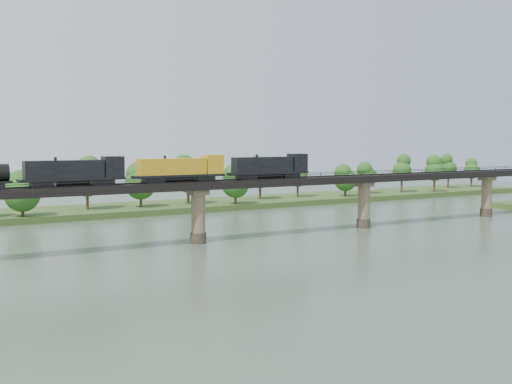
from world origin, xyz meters
TOP-DOWN VIEW (x-y plane):
  - ground at (0.00, 0.00)m, footprint 400.00×400.00m
  - far_bank at (0.00, 85.00)m, footprint 300.00×24.00m
  - bridge at (0.00, 30.00)m, footprint 236.00×30.00m
  - bridge_superstructure at (0.00, 30.00)m, footprint 220.00×4.90m
  - far_treeline at (-8.21, 80.52)m, footprint 289.06×17.54m
  - freight_train at (-10.03, 30.00)m, footprint 70.51×2.75m

SIDE VIEW (x-z plane):
  - ground at x=0.00m, z-range 0.00..0.00m
  - far_bank at x=0.00m, z-range 0.00..1.60m
  - bridge at x=0.00m, z-range -0.29..11.21m
  - far_treeline at x=-8.21m, z-range 2.03..15.63m
  - bridge_superstructure at x=0.00m, z-range 11.42..12.17m
  - freight_train at x=-10.03m, z-range 11.39..16.24m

